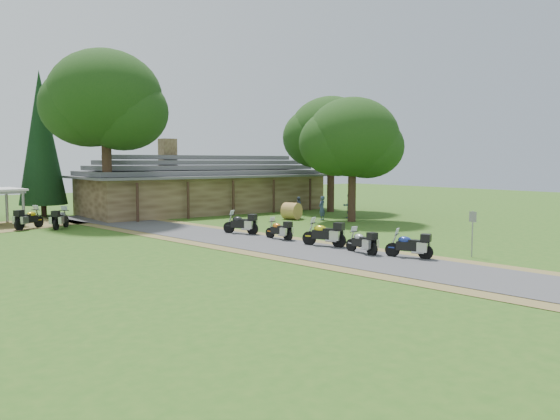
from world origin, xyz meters
TOP-DOWN VIEW (x-y plane):
  - ground at (0.00, 0.00)m, footprint 120.00×120.00m
  - driveway at (-0.50, 4.00)m, footprint 51.95×51.95m
  - lodge at (6.00, 24.00)m, footprint 21.40×9.40m
  - motorcycle_row_a at (1.93, -1.62)m, footprint 1.37×1.96m
  - motorcycle_row_b at (1.12, 0.52)m, footprint 0.65×1.80m
  - motorcycle_row_c at (1.14, 3.17)m, footprint 1.46×2.20m
  - motorcycle_row_d at (0.79, 6.51)m, footprint 0.82×1.82m
  - motorcycle_row_e at (0.36, 9.72)m, footprint 1.54×2.09m
  - motorcycle_carport_a at (-9.07, 20.03)m, footprint 2.13×1.78m
  - motorcycle_carport_b at (-7.40, 18.95)m, footprint 1.74×2.01m
  - person_a at (9.38, 12.69)m, footprint 0.71×0.62m
  - person_b at (12.02, 12.60)m, footprint 0.74×0.64m
  - person_c at (8.79, 14.66)m, footprint 0.59×0.67m
  - hay_bale at (7.93, 14.44)m, footprint 1.54×1.47m
  - sign_post at (4.45, -3.12)m, footprint 0.38×0.06m
  - oak_lodge_left at (-3.61, 20.94)m, footprint 7.92×7.92m
  - oak_lodge_right at (14.50, 17.38)m, footprint 7.17×7.17m
  - oak_driveway at (10.51, 10.73)m, footprint 6.63×6.63m
  - cedar_near at (-6.25, 27.95)m, footprint 3.58×3.58m

SIDE VIEW (x-z plane):
  - ground at x=0.00m, z-range 0.00..0.00m
  - driveway at x=-0.50m, z-range 0.00..0.00m
  - motorcycle_row_d at x=0.79m, z-range 0.00..1.20m
  - motorcycle_row_b at x=1.12m, z-range 0.00..1.22m
  - hay_bale at x=7.93m, z-range 0.00..1.25m
  - motorcycle_row_a at x=1.93m, z-range 0.00..1.29m
  - motorcycle_carport_b at x=-7.40m, z-range 0.00..1.38m
  - motorcycle_row_e at x=0.36m, z-range 0.00..1.38m
  - motorcycle_row_c at x=1.14m, z-range 0.00..1.44m
  - motorcycle_carport_a at x=-9.07m, z-range 0.00..1.45m
  - person_c at x=8.79m, z-range 0.00..1.94m
  - person_a at x=9.38m, z-range 0.00..2.09m
  - sign_post at x=4.45m, z-range 0.00..2.09m
  - person_b at x=12.02m, z-range 0.00..2.17m
  - lodge at x=6.00m, z-range 0.00..4.90m
  - oak_driveway at x=10.51m, z-range 0.00..9.73m
  - oak_lodge_right at x=14.50m, z-range 0.00..10.92m
  - cedar_near at x=-6.25m, z-range 0.00..11.34m
  - oak_lodge_left at x=-3.61m, z-range 0.00..14.11m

